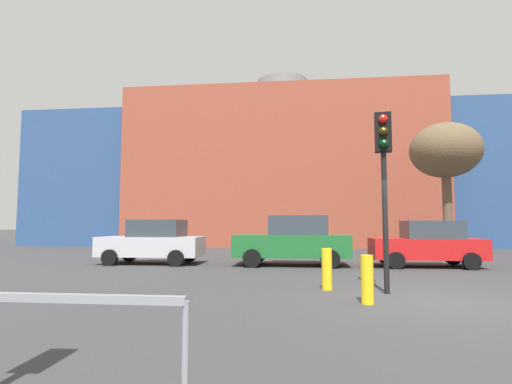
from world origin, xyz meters
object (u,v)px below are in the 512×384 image
parked_car_1 (293,241)px  parked_car_0 (153,242)px  bare_tree_0 (445,152)px  bollard_yellow_0 (367,279)px  traffic_light_island (384,160)px  bollard_yellow_1 (327,269)px  parked_car_2 (427,244)px

parked_car_1 → parked_car_0: bearing=0.0°
bare_tree_0 → parked_car_1: bearing=-141.3°
parked_car_0 → bollard_yellow_0: size_ratio=4.22×
traffic_light_island → bare_tree_0: bearing=162.7°
bollard_yellow_0 → bollard_yellow_1: bollard_yellow_1 is taller
parked_car_2 → bare_tree_0: (2.90, 6.17, 4.40)m
parked_car_0 → traffic_light_island: 9.82m
bare_tree_0 → parked_car_0: bearing=-154.8°
traffic_light_island → bollard_yellow_0: (-0.61, -1.19, -2.51)m
parked_car_2 → traffic_light_island: (-2.63, -5.88, 2.15)m
parked_car_1 → traffic_light_island: (2.16, -5.88, 2.06)m
parked_car_2 → traffic_light_island: size_ratio=0.94×
parked_car_0 → parked_car_2: parked_car_0 is taller
parked_car_0 → bare_tree_0: bearing=-154.8°
parked_car_1 → bollard_yellow_0: parked_car_1 is taller
parked_car_0 → bare_tree_0: (13.10, 6.17, 4.38)m
parked_car_0 → bollard_yellow_0: (6.95, -7.08, -0.38)m
parked_car_1 → traffic_light_island: size_ratio=1.05×
traffic_light_island → bare_tree_0: 13.45m
bare_tree_0 → bollard_yellow_1: bare_tree_0 is taller
parked_car_1 → bollard_yellow_1: bearing=99.1°
parked_car_0 → parked_car_1: 5.41m
parked_car_1 → bollard_yellow_0: 7.26m
traffic_light_island → bare_tree_0: (5.54, 12.05, 2.25)m
parked_car_1 → parked_car_2: bearing=-180.0°
parked_car_1 → bollard_yellow_1: 5.58m
bollard_yellow_0 → bollard_yellow_1: 1.72m
parked_car_2 → bollard_yellow_0: parked_car_2 is taller
parked_car_2 → bollard_yellow_0: size_ratio=4.11×
bollard_yellow_0 → parked_car_1: bearing=102.3°
parked_car_0 → bollard_yellow_1: size_ratio=4.08×
parked_car_1 → traffic_light_island: traffic_light_island is taller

